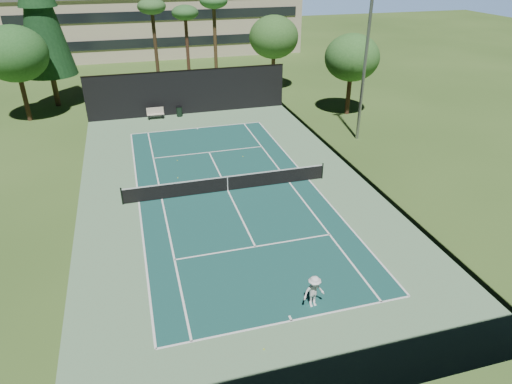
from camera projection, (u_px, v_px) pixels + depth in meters
ground at (228, 191)px, 28.74m from camera, size 160.00×160.00×0.00m
apron_slab at (228, 191)px, 28.74m from camera, size 18.00×32.00×0.01m
court_surface at (228, 191)px, 28.74m from camera, size 10.97×23.77×0.01m
court_lines at (228, 190)px, 28.73m from camera, size 11.07×23.87×0.01m
tennis_net at (228, 183)px, 28.48m from camera, size 12.90×0.10×1.10m
fence at (227, 161)px, 27.85m from camera, size 18.04×32.05×4.03m
player at (314, 292)px, 19.11m from camera, size 1.05×0.69×1.52m
tennis_ball_a at (264, 349)px, 17.29m from camera, size 0.07×0.07×0.07m
tennis_ball_b at (178, 178)px, 30.30m from camera, size 0.06×0.06×0.06m
tennis_ball_c at (243, 156)px, 33.43m from camera, size 0.07×0.07×0.07m
tennis_ball_d at (177, 160)px, 32.81m from camera, size 0.06×0.06×0.06m
park_bench at (155, 113)px, 40.73m from camera, size 1.50×0.45×1.02m
trash_bin at (179, 111)px, 41.39m from camera, size 0.56×0.56×0.95m
pine_tree at (36, 0)px, 40.06m from camera, size 4.80×4.80×15.00m
palm_a at (152, 10)px, 44.80m from camera, size 2.80×2.80×9.32m
palm_b at (185, 15)px, 47.73m from camera, size 2.80×2.80×8.42m
palm_c at (214, 5)px, 45.20m from camera, size 2.80×2.80×9.77m
decid_tree_a at (274, 37)px, 47.29m from camera, size 5.12×5.12×7.62m
decid_tree_b at (352, 58)px, 39.92m from camera, size 4.80×4.80×7.14m
decid_tree_c at (14, 54)px, 37.96m from camera, size 5.44×5.44×8.09m
campus_building at (157, 22)px, 65.83m from camera, size 40.50×12.50×8.30m
light_pole at (366, 57)px, 33.70m from camera, size 0.90×0.25×12.22m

